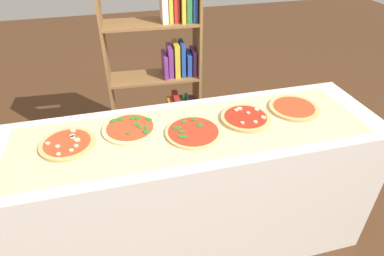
% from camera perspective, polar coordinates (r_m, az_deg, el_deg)
% --- Properties ---
extents(ground_plane, '(12.00, 12.00, 0.00)m').
position_cam_1_polar(ground_plane, '(2.46, -0.00, -18.70)').
color(ground_plane, '#4C2D19').
extents(counter, '(2.19, 0.66, 0.94)m').
position_cam_1_polar(counter, '(2.11, -0.00, -11.03)').
color(counter, beige).
rests_on(counter, ground_plane).
extents(parchment_paper, '(1.92, 0.53, 0.00)m').
position_cam_1_polar(parchment_paper, '(1.80, -0.00, -0.50)').
color(parchment_paper, tan).
rests_on(parchment_paper, counter).
extents(pizza_mushroom_0, '(0.28, 0.28, 0.03)m').
position_cam_1_polar(pizza_mushroom_0, '(1.81, -20.73, -2.55)').
color(pizza_mushroom_0, tan).
rests_on(pizza_mushroom_0, parchment_paper).
extents(pizza_spinach_1, '(0.30, 0.30, 0.02)m').
position_cam_1_polar(pizza_spinach_1, '(1.84, -10.63, -0.00)').
color(pizza_spinach_1, '#E5C17F').
rests_on(pizza_spinach_1, parchment_paper).
extents(pizza_spinach_2, '(0.30, 0.30, 0.02)m').
position_cam_1_polar(pizza_spinach_2, '(1.77, 0.20, -0.72)').
color(pizza_spinach_2, '#DBB26B').
rests_on(pizza_spinach_2, parchment_paper).
extents(pizza_mushroom_3, '(0.29, 0.29, 0.03)m').
position_cam_1_polar(pizza_mushroom_3, '(1.91, 9.26, 1.74)').
color(pizza_mushroom_3, tan).
rests_on(pizza_mushroom_3, parchment_paper).
extents(pizza_plain_4, '(0.30, 0.30, 0.02)m').
position_cam_1_polar(pizza_plain_4, '(2.08, 17.21, 3.34)').
color(pizza_plain_4, tan).
rests_on(pizza_plain_4, parchment_paper).
extents(bookshelf, '(0.72, 0.31, 1.69)m').
position_cam_1_polar(bookshelf, '(2.64, -4.52, 8.32)').
color(bookshelf, brown).
rests_on(bookshelf, ground_plane).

